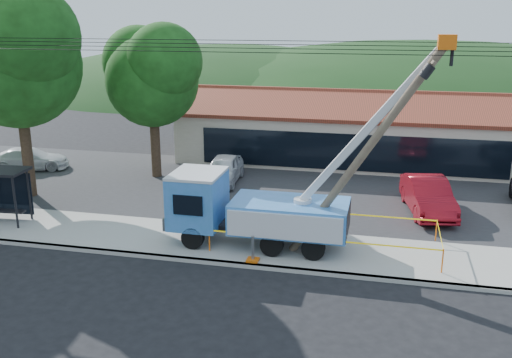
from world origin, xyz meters
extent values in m
plane|color=black|center=(0.00, 0.00, 0.00)|extent=(120.00, 120.00, 0.00)
cube|color=#AEACA3|center=(0.00, 2.10, 0.07)|extent=(60.00, 0.25, 0.15)
cube|color=#AEACA3|center=(0.00, 4.00, 0.07)|extent=(60.00, 4.00, 0.15)
cube|color=#28282B|center=(0.00, 12.00, 0.05)|extent=(60.00, 12.00, 0.10)
cube|color=#C0AE98|center=(4.00, 20.00, 1.70)|extent=(22.00, 8.00, 3.40)
cube|color=black|center=(4.00, 15.98, 1.43)|extent=(18.04, 0.08, 2.21)
cube|color=brown|center=(4.00, 18.00, 3.90)|extent=(22.50, 4.53, 1.52)
cube|color=brown|center=(4.00, 22.00, 3.90)|extent=(22.50, 4.53, 1.52)
cube|color=brown|center=(4.00, 20.00, 4.55)|extent=(22.50, 0.30, 0.25)
cylinder|color=#332316|center=(-12.00, 8.00, 2.53)|extent=(0.56, 0.56, 5.06)
sphere|color=#163B10|center=(-12.00, 8.00, 6.90)|extent=(6.30, 6.30, 6.30)
sphere|color=#163B10|center=(-13.26, 8.84, 8.05)|extent=(5.04, 5.04, 5.04)
sphere|color=#163B10|center=(-10.74, 7.16, 8.28)|extent=(5.04, 5.04, 5.04)
cylinder|color=#332316|center=(-7.00, 13.00, 2.09)|extent=(0.56, 0.56, 4.18)
sphere|color=#163B10|center=(-7.00, 13.00, 5.70)|extent=(5.25, 5.25, 5.25)
sphere|color=#163B10|center=(-8.05, 13.70, 6.65)|extent=(4.20, 4.20, 4.20)
sphere|color=#163B10|center=(-5.95, 12.30, 6.84)|extent=(4.20, 4.20, 4.20)
ellipsoid|color=#163914|center=(-15.00, 55.00, 0.00)|extent=(78.40, 56.00, 28.00)
ellipsoid|color=#163914|center=(10.00, 55.00, 0.00)|extent=(89.60, 64.00, 32.00)
cylinder|color=black|center=(0.00, 3.10, 7.98)|extent=(60.00, 0.02, 0.02)
cylinder|color=black|center=(0.00, 3.60, 8.10)|extent=(60.00, 0.02, 0.02)
cylinder|color=black|center=(0.00, 4.10, 8.22)|extent=(60.00, 0.02, 0.02)
cylinder|color=black|center=(0.00, 4.50, 8.34)|extent=(60.00, 0.02, 0.02)
cylinder|color=black|center=(-1.31, 3.06, 0.61)|extent=(0.92, 0.31, 0.92)
cylinder|color=black|center=(-1.31, 5.20, 0.61)|extent=(0.92, 0.31, 0.92)
cylinder|color=black|center=(1.96, 3.06, 0.61)|extent=(0.92, 0.31, 0.92)
cylinder|color=black|center=(1.96, 5.20, 0.61)|extent=(0.92, 0.31, 0.92)
cylinder|color=black|center=(3.59, 3.06, 0.61)|extent=(0.92, 0.31, 0.92)
cylinder|color=black|center=(3.59, 5.20, 0.61)|extent=(0.92, 0.31, 0.92)
cube|color=black|center=(1.34, 4.13, 0.87)|extent=(6.74, 1.02, 0.26)
cube|color=#3680C0|center=(-1.41, 4.13, 1.89)|extent=(2.04, 2.45, 2.14)
cube|color=silver|center=(-1.41, 4.13, 3.01)|extent=(2.04, 2.45, 0.12)
cube|color=black|center=(-2.38, 4.13, 2.04)|extent=(0.08, 1.84, 0.92)
cube|color=gray|center=(-2.48, 4.13, 1.07)|extent=(0.15, 2.35, 0.51)
cube|color=#3680C0|center=(2.47, 4.13, 1.48)|extent=(4.69, 2.45, 1.22)
cylinder|color=silver|center=(2.98, 4.13, 1.94)|extent=(0.71, 0.71, 0.61)
cube|color=silver|center=(5.44, 4.13, 5.29)|extent=(5.15, 0.29, 6.36)
cube|color=gray|center=(5.75, 4.13, 5.54)|extent=(3.10, 0.18, 3.83)
cube|color=orange|center=(7.91, 3.92, 8.38)|extent=(0.61, 0.51, 0.51)
cube|color=orange|center=(1.34, 2.39, 0.19)|extent=(0.46, 0.46, 0.08)
cube|color=orange|center=(4.00, 5.86, 0.19)|extent=(0.46, 0.46, 0.08)
cylinder|color=brown|center=(5.27, 3.83, 4.26)|extent=(5.53, 0.32, 8.40)
cube|color=brown|center=(7.48, 3.83, 7.72)|extent=(0.16, 1.77, 0.16)
cylinder|color=black|center=(7.28, 4.32, 7.42)|extent=(0.56, 0.35, 0.61)
cylinder|color=black|center=(7.28, 3.34, 7.42)|extent=(0.56, 0.35, 0.61)
cylinder|color=black|center=(-9.66, 3.48, 1.34)|extent=(0.11, 0.11, 2.39)
cylinder|color=black|center=(-9.76, 4.67, 1.34)|extent=(0.11, 0.11, 2.39)
cube|color=black|center=(-10.85, 4.63, 1.34)|extent=(2.38, 0.25, 1.99)
cube|color=black|center=(-10.80, 3.98, 0.70)|extent=(2.21, 0.58, 0.08)
cylinder|color=orange|center=(-0.58, 2.96, 0.62)|extent=(0.06, 0.06, 0.94)
cylinder|color=orange|center=(8.36, 2.96, 0.62)|extent=(0.06, 0.06, 0.94)
cylinder|color=orange|center=(8.36, 6.15, 0.62)|extent=(0.06, 0.06, 0.94)
cylinder|color=orange|center=(-0.58, 6.15, 0.62)|extent=(0.06, 0.06, 0.94)
cube|color=yellow|center=(3.89, 2.96, 1.04)|extent=(8.93, 0.01, 0.06)
cube|color=yellow|center=(8.36, 4.56, 1.04)|extent=(0.01, 3.18, 0.06)
cube|color=yellow|center=(3.89, 6.15, 1.04)|extent=(8.93, 0.01, 0.06)
cube|color=yellow|center=(-0.58, 4.56, 1.04)|extent=(0.01, 3.18, 0.06)
imported|color=silver|center=(-2.78, 12.60, 0.00)|extent=(2.09, 4.58, 1.52)
imported|color=maroon|center=(8.20, 9.90, 0.00)|extent=(2.64, 5.33, 1.68)
imported|color=white|center=(-15.20, 12.68, 0.00)|extent=(4.95, 3.32, 1.33)
camera|label=1|loc=(6.01, -17.28, 9.31)|focal=40.00mm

